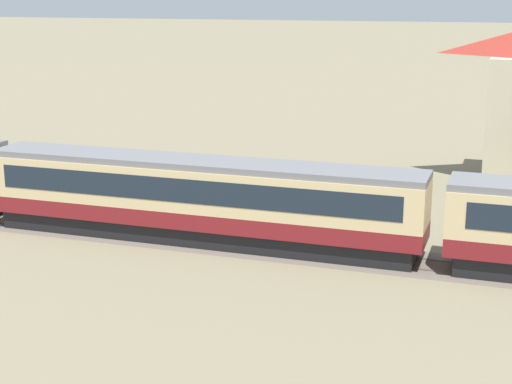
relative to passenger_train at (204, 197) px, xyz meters
name	(u,v)px	position (x,y,z in m)	size (l,w,h in m)	color
passenger_train	(204,197)	(0.00, 0.00, 0.00)	(110.56, 2.88, 4.00)	maroon
railway_track	(338,255)	(6.53, 0.00, -2.21)	(163.78, 3.60, 0.04)	#665B51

